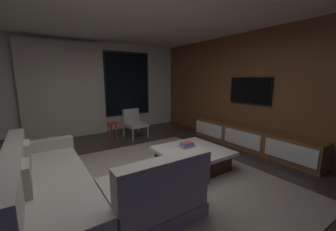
{
  "coord_description": "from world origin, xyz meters",
  "views": [
    {
      "loc": [
        -1.32,
        -2.68,
        1.63
      ],
      "look_at": [
        1.2,
        1.08,
        0.81
      ],
      "focal_mm": 21.82,
      "sensor_mm": 36.0,
      "label": 1
    }
  ],
  "objects_px": {
    "book_stack_on_coffee_table": "(186,145)",
    "media_console": "(249,139)",
    "coffee_table": "(192,158)",
    "sectional_couch": "(75,188)",
    "mounted_tv": "(250,91)",
    "side_stool": "(112,126)",
    "accent_chair_near_window": "(134,122)"
  },
  "relations": [
    {
      "from": "book_stack_on_coffee_table",
      "to": "media_console",
      "type": "bearing_deg",
      "value": -4.04
    },
    {
      "from": "media_console",
      "to": "coffee_table",
      "type": "bearing_deg",
      "value": -178.85
    },
    {
      "from": "sectional_couch",
      "to": "mounted_tv",
      "type": "xyz_separation_m",
      "value": [
        3.93,
        0.36,
        1.06
      ]
    },
    {
      "from": "sectional_couch",
      "to": "side_stool",
      "type": "xyz_separation_m",
      "value": [
        1.38,
        2.67,
        0.08
      ]
    },
    {
      "from": "coffee_table",
      "to": "mounted_tv",
      "type": "distance_m",
      "value": 2.27
    },
    {
      "from": "book_stack_on_coffee_table",
      "to": "mounted_tv",
      "type": "bearing_deg",
      "value": 2.2
    },
    {
      "from": "book_stack_on_coffee_table",
      "to": "accent_chair_near_window",
      "type": "xyz_separation_m",
      "value": [
        -0.01,
        2.33,
        0.04
      ]
    },
    {
      "from": "sectional_couch",
      "to": "coffee_table",
      "type": "xyz_separation_m",
      "value": [
        2.0,
        0.13,
        -0.1
      ]
    },
    {
      "from": "coffee_table",
      "to": "book_stack_on_coffee_table",
      "type": "relative_size",
      "value": 4.07
    },
    {
      "from": "accent_chair_near_window",
      "to": "mounted_tv",
      "type": "distance_m",
      "value": 3.12
    },
    {
      "from": "coffee_table",
      "to": "media_console",
      "type": "distance_m",
      "value": 1.76
    },
    {
      "from": "media_console",
      "to": "mounted_tv",
      "type": "height_order",
      "value": "mounted_tv"
    },
    {
      "from": "coffee_table",
      "to": "mounted_tv",
      "type": "xyz_separation_m",
      "value": [
        1.94,
        0.23,
        1.16
      ]
    },
    {
      "from": "side_stool",
      "to": "media_console",
      "type": "relative_size",
      "value": 0.15
    },
    {
      "from": "coffee_table",
      "to": "sectional_couch",
      "type": "bearing_deg",
      "value": -176.39
    },
    {
      "from": "coffee_table",
      "to": "side_stool",
      "type": "xyz_separation_m",
      "value": [
        -0.62,
        2.54,
        0.19
      ]
    },
    {
      "from": "accent_chair_near_window",
      "to": "media_console",
      "type": "height_order",
      "value": "accent_chair_near_window"
    },
    {
      "from": "media_console",
      "to": "mounted_tv",
      "type": "relative_size",
      "value": 2.91
    },
    {
      "from": "sectional_couch",
      "to": "media_console",
      "type": "bearing_deg",
      "value": 2.46
    },
    {
      "from": "accent_chair_near_window",
      "to": "side_stool",
      "type": "distance_m",
      "value": 0.61
    },
    {
      "from": "accent_chair_near_window",
      "to": "mounted_tv",
      "type": "xyz_separation_m",
      "value": [
        1.95,
        -2.26,
        0.92
      ]
    },
    {
      "from": "sectional_couch",
      "to": "mounted_tv",
      "type": "distance_m",
      "value": 4.09
    },
    {
      "from": "media_console",
      "to": "side_stool",
      "type": "bearing_deg",
      "value": 133.37
    },
    {
      "from": "coffee_table",
      "to": "accent_chair_near_window",
      "type": "height_order",
      "value": "accent_chair_near_window"
    },
    {
      "from": "media_console",
      "to": "book_stack_on_coffee_table",
      "type": "bearing_deg",
      "value": 175.96
    },
    {
      "from": "book_stack_on_coffee_table",
      "to": "accent_chair_near_window",
      "type": "height_order",
      "value": "accent_chair_near_window"
    },
    {
      "from": "sectional_couch",
      "to": "book_stack_on_coffee_table",
      "type": "height_order",
      "value": "sectional_couch"
    },
    {
      "from": "book_stack_on_coffee_table",
      "to": "mounted_tv",
      "type": "distance_m",
      "value": 2.16
    },
    {
      "from": "accent_chair_near_window",
      "to": "side_stool",
      "type": "xyz_separation_m",
      "value": [
        -0.6,
        0.05,
        -0.06
      ]
    },
    {
      "from": "side_stool",
      "to": "mounted_tv",
      "type": "distance_m",
      "value": 3.58
    },
    {
      "from": "side_stool",
      "to": "media_console",
      "type": "bearing_deg",
      "value": -46.63
    },
    {
      "from": "media_console",
      "to": "mounted_tv",
      "type": "bearing_deg",
      "value": 47.63
    }
  ]
}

